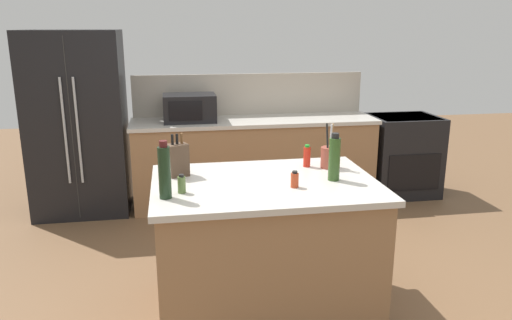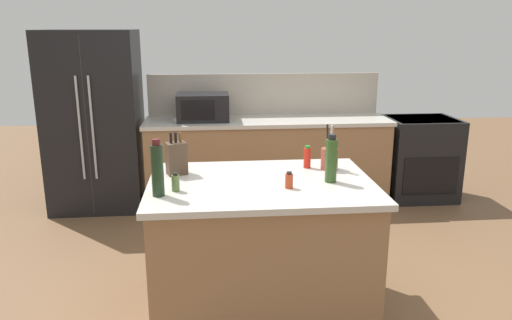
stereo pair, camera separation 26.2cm
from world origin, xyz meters
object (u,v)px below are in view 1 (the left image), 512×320
microwave (190,108)px  spice_jar_oregano (182,184)px  range_oven (402,155)px  utensil_crock (329,156)px  refrigerator (78,124)px  knife_block (178,160)px  spice_jar_paprika (295,180)px  olive_oil_bottle (334,158)px  wine_bottle (165,171)px  hot_sauce_bottle (307,156)px

microwave → spice_jar_oregano: 2.35m
range_oven → utensil_crock: 2.55m
refrigerator → range_oven: refrigerator is taller
knife_block → spice_jar_paprika: 0.81m
refrigerator → utensil_crock: refrigerator is taller
refrigerator → knife_block: 2.26m
range_oven → olive_oil_bottle: size_ratio=2.93×
range_oven → microwave: 2.51m
refrigerator → olive_oil_bottle: size_ratio=5.98×
utensil_crock → wine_bottle: bearing=-158.1°
refrigerator → knife_block: size_ratio=6.48×
olive_oil_bottle → utensil_crock: bearing=78.3°
range_oven → spice_jar_oregano: 3.53m
utensil_crock → spice_jar_paprika: bearing=-131.6°
utensil_crock → spice_jar_paprika: utensil_crock is taller
spice_jar_oregano → wine_bottle: bearing=-141.0°
knife_block → spice_jar_oregano: knife_block is taller
refrigerator → spice_jar_paprika: refrigerator is taller
knife_block → utensil_crock: 1.06m
spice_jar_paprika → wine_bottle: 0.81m
microwave → wine_bottle: (-0.24, -2.42, 0.02)m
utensil_crock → wine_bottle: size_ratio=0.93×
range_oven → wine_bottle: (-2.68, -2.42, 0.64)m
utensil_crock → olive_oil_bottle: (-0.06, -0.29, 0.07)m
refrigerator → knife_block: bearing=-64.2°
range_oven → spice_jar_paprika: spice_jar_paprika is taller
refrigerator → wine_bottle: size_ratio=5.44×
range_oven → utensil_crock: utensil_crock is taller
range_oven → spice_jar_oregano: (-2.58, -2.34, 0.53)m
microwave → olive_oil_bottle: olive_oil_bottle is taller
utensil_crock → microwave: bearing=114.7°
utensil_crock → hot_sauce_bottle: (-0.15, 0.05, -0.01)m
refrigerator → knife_block: (0.98, -2.03, 0.11)m
knife_block → olive_oil_bottle: 1.04m
spice_jar_oregano → spice_jar_paprika: spice_jar_oregano is taller
wine_bottle → hot_sauce_bottle: (1.00, 0.51, -0.09)m
microwave → spice_jar_oregano: bearing=-93.6°
spice_jar_paprika → wine_bottle: bearing=-175.1°
wine_bottle → spice_jar_oregano: bearing=39.0°
microwave → spice_jar_oregano: (-0.15, -2.34, -0.09)m
microwave → knife_block: bearing=-94.6°
spice_jar_oregano → hot_sauce_bottle: hot_sauce_bottle is taller
range_oven → hot_sauce_bottle: (-1.68, -1.91, 0.55)m
utensil_crock → spice_jar_paprika: (-0.35, -0.39, -0.03)m
refrigerator → microwave: refrigerator is taller
refrigerator → hot_sauce_bottle: refrigerator is taller
range_oven → hot_sauce_bottle: size_ratio=5.71×
refrigerator → spice_jar_paprika: bearing=-54.8°
wine_bottle → spice_jar_paprika: bearing=4.9°
refrigerator → wine_bottle: (0.90, -2.47, 0.16)m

